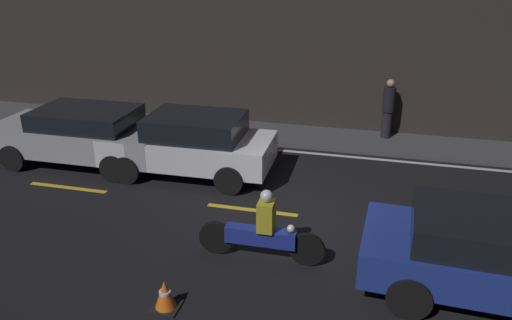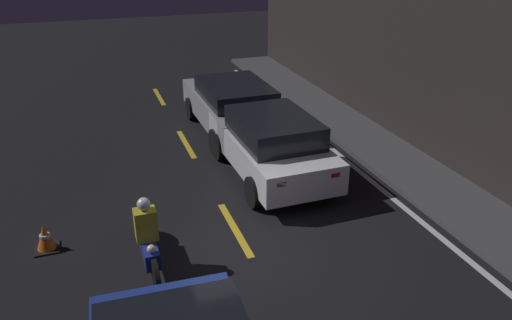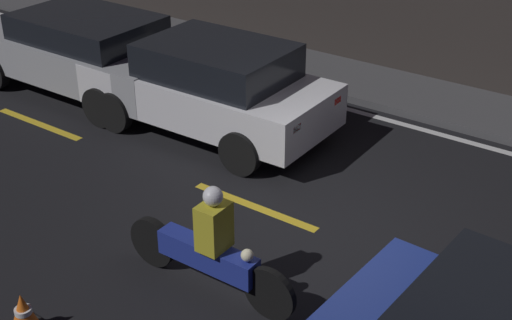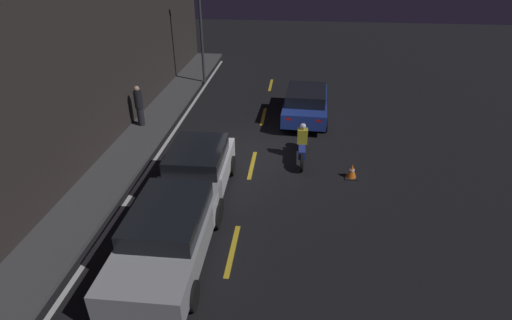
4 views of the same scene
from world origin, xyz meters
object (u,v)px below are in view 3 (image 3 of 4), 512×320
hatchback_silver (83,49)px  motorcycle (208,249)px  sedan_white (210,85)px  traffic_cone_near (24,314)px

hatchback_silver → motorcycle: (5.57, -3.24, -0.24)m
sedan_white → motorcycle: (2.57, -3.23, -0.26)m
hatchback_silver → sedan_white: bearing=179.3°
sedan_white → traffic_cone_near: 5.16m
hatchback_silver → motorcycle: bearing=149.4°
motorcycle → traffic_cone_near: size_ratio=4.61×
motorcycle → traffic_cone_near: bearing=-124.1°
motorcycle → hatchback_silver: bearing=149.1°
sedan_white → traffic_cone_near: size_ratio=8.27×
hatchback_silver → traffic_cone_near: hatchback_silver is taller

